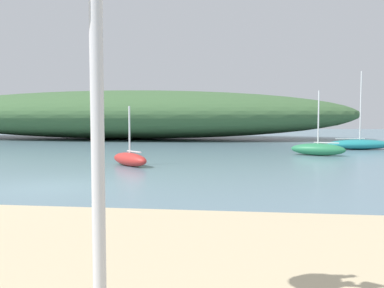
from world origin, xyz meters
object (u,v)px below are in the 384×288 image
object	(u,v)px
mast_structure	(69,14)
sailboat_by_sandbar	(360,144)
sailboat_centre_water	(130,159)
sailboat_east_reach	(318,149)

from	to	relation	value
mast_structure	sailboat_by_sandbar	size ratio (longest dim) A/B	0.70
sailboat_centre_water	sailboat_by_sandbar	bearing A→B (deg)	40.66
mast_structure	sailboat_east_reach	distance (m)	21.82
sailboat_by_sandbar	sailboat_east_reach	xyz separation A→B (m)	(-3.46, -4.72, 0.01)
mast_structure	sailboat_centre_water	bearing A→B (deg)	103.57
sailboat_east_reach	sailboat_centre_water	world-z (taller)	sailboat_east_reach
sailboat_by_sandbar	sailboat_centre_water	xyz separation A→B (m)	(-12.62, -10.84, -0.03)
sailboat_centre_water	sailboat_east_reach	bearing A→B (deg)	33.76
mast_structure	sailboat_centre_water	size ratio (longest dim) A/B	1.35
sailboat_by_sandbar	sailboat_east_reach	size ratio (longest dim) A/B	1.42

